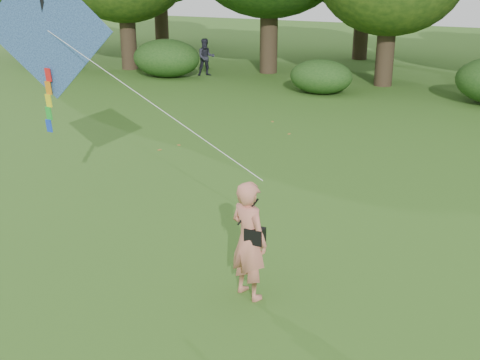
% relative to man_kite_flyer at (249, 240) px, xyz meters
% --- Properties ---
extents(ground, '(100.00, 100.00, 0.00)m').
position_rel_man_kite_flyer_xyz_m(ground, '(-0.02, -0.75, -1.00)').
color(ground, '#265114').
rests_on(ground, ground).
extents(man_kite_flyer, '(0.85, 0.72, 1.99)m').
position_rel_man_kite_flyer_xyz_m(man_kite_flyer, '(0.00, 0.00, 0.00)').
color(man_kite_flyer, '#D47864').
rests_on(man_kite_flyer, ground).
extents(bystander_left, '(1.10, 1.07, 1.79)m').
position_rel_man_kite_flyer_xyz_m(bystander_left, '(-10.44, 18.12, -0.10)').
color(bystander_left, '#252531').
rests_on(bystander_left, ground).
extents(crossbody_bag, '(0.43, 0.20, 0.75)m').
position_rel_man_kite_flyer_xyz_m(crossbody_bag, '(0.12, -0.03, 0.13)').
color(crossbody_bag, black).
rests_on(crossbody_bag, ground).
extents(flying_kite, '(6.32, 1.44, 3.39)m').
position_rel_man_kite_flyer_xyz_m(flying_kite, '(-4.72, 1.10, 2.94)').
color(flying_kite, '#235C9B').
rests_on(flying_kite, ground).
extents(shrub_band, '(39.15, 3.22, 1.88)m').
position_rel_man_kite_flyer_xyz_m(shrub_band, '(-0.75, 16.85, -0.14)').
color(shrub_band, '#264919').
rests_on(shrub_band, ground).
extents(fallen_leaves, '(11.28, 15.26, 0.01)m').
position_rel_man_kite_flyer_xyz_m(fallen_leaves, '(-1.84, 3.00, -0.99)').
color(fallen_leaves, '#996529').
rests_on(fallen_leaves, ground).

